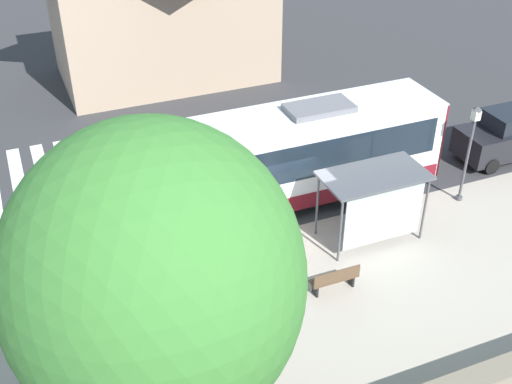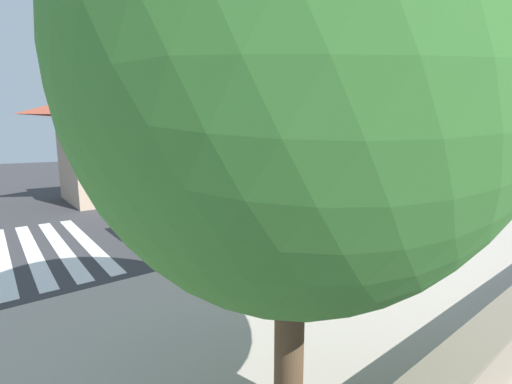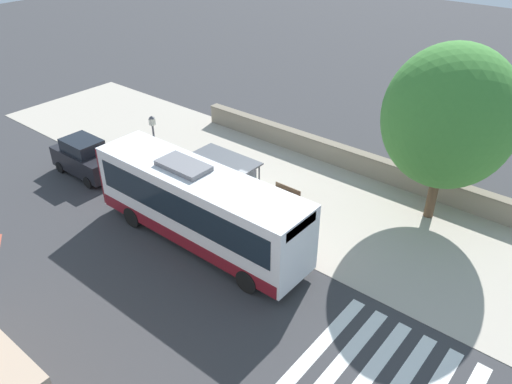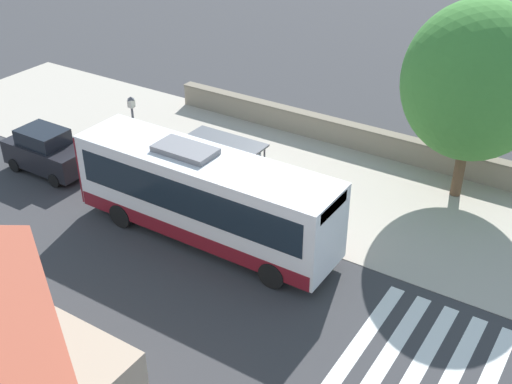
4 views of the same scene
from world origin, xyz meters
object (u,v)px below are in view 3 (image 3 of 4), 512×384
at_px(parked_car_behind_bus, 85,158).
at_px(street_lamp_near, 155,143).
at_px(bench, 286,194).
at_px(bus_shelter, 226,165).
at_px(bus, 199,205).
at_px(pedestrian, 297,240).
at_px(shade_tree, 449,117).

bearing_deg(parked_car_behind_bus, street_lamp_near, 118.09).
bearing_deg(bench, bus_shelter, -52.25).
relative_size(bus, bus_shelter, 3.08).
relative_size(bus, pedestrian, 5.88).
xyz_separation_m(street_lamp_near, shade_tree, (-6.02, 12.69, 2.89)).
distance_m(street_lamp_near, parked_car_behind_bus, 4.34).
distance_m(bus_shelter, parked_car_behind_bus, 8.47).
distance_m(bus, pedestrian, 4.48).
bearing_deg(bus_shelter, bus, 22.15).
height_order(bus_shelter, street_lamp_near, street_lamp_near).
xyz_separation_m(bus_shelter, shade_tree, (-5.21, 8.42, 3.06)).
xyz_separation_m(bus_shelter, street_lamp_near, (0.81, -4.27, 0.18)).
bearing_deg(parked_car_behind_bus, bench, 114.05).
bearing_deg(bus_shelter, bench, 127.75).
height_order(bus, pedestrian, bus).
height_order(pedestrian, parked_car_behind_bus, parked_car_behind_bus).
height_order(bus, street_lamp_near, street_lamp_near).
relative_size(bus, parked_car_behind_bus, 2.62).
relative_size(street_lamp_near, parked_car_behind_bus, 0.94).
bearing_deg(bus_shelter, street_lamp_near, -79.26).
relative_size(bench, shade_tree, 0.18).
bearing_deg(bus, street_lamp_near, -112.95).
xyz_separation_m(bus, street_lamp_near, (-2.35, -5.56, 0.36)).
bearing_deg(shade_tree, bus_shelter, -58.22).
relative_size(pedestrian, parked_car_behind_bus, 0.45).
distance_m(bus, shade_tree, 11.47).
xyz_separation_m(bus_shelter, pedestrian, (1.58, 5.39, -1.02)).
bearing_deg(street_lamp_near, parked_car_behind_bus, -61.91).
distance_m(bus, parked_car_behind_bus, 9.27).
relative_size(bus, bench, 6.92).
distance_m(pedestrian, shade_tree, 8.48).
height_order(bench, street_lamp_near, street_lamp_near).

